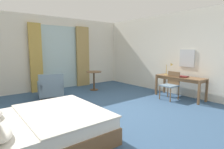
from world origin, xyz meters
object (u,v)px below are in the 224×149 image
object	(u,v)px
desk_lamp	(170,67)
round_cafe_table	(94,77)
bed	(40,128)
armchair_by_window	(50,88)
writing_desk	(180,79)
desk_chair	(171,84)
closed_book	(182,76)

from	to	relation	value
desk_lamp	round_cafe_table	world-z (taller)	desk_lamp
desk_lamp	round_cafe_table	xyz separation A→B (m)	(-1.63, 2.31, -0.45)
bed	armchair_by_window	xyz separation A→B (m)	(1.21, 2.79, 0.05)
writing_desk	round_cafe_table	size ratio (longest dim) A/B	2.15
desk_lamp	armchair_by_window	bearing A→B (deg)	147.15
bed	desk_chair	size ratio (longest dim) A/B	2.31
writing_desk	round_cafe_table	bearing A→B (deg)	119.53
writing_desk	closed_book	bearing A→B (deg)	-121.18
bed	round_cafe_table	size ratio (longest dim) A/B	2.78
desk_lamp	armchair_by_window	distance (m)	4.11
bed	desk_chair	xyz separation A→B (m)	(4.21, 0.24, 0.23)
bed	round_cafe_table	world-z (taller)	bed
bed	round_cafe_table	distance (m)	4.18
bed	armchair_by_window	size ratio (longest dim) A/B	2.18
bed	desk_lamp	xyz separation A→B (m)	(4.62, 0.59, 0.72)
armchair_by_window	desk_lamp	bearing A→B (deg)	-32.85
desk_lamp	armchair_by_window	xyz separation A→B (m)	(-3.41, 2.20, -0.67)
desk_chair	closed_book	distance (m)	0.42
writing_desk	desk_chair	size ratio (longest dim) A/B	1.79
desk_chair	armchair_by_window	xyz separation A→B (m)	(-3.00, 2.55, -0.18)
bed	writing_desk	world-z (taller)	bed
desk_chair	armchair_by_window	size ratio (longest dim) A/B	0.94
writing_desk	armchair_by_window	world-z (taller)	armchair_by_window
desk_chair	round_cafe_table	size ratio (longest dim) A/B	1.20
writing_desk	desk_lamp	bearing A→B (deg)	82.78
writing_desk	desk_chair	world-z (taller)	desk_chair
writing_desk	closed_book	world-z (taller)	closed_book
desk_lamp	closed_book	distance (m)	0.63
armchair_by_window	closed_book	bearing A→B (deg)	-40.03
bed	closed_book	distance (m)	4.52
bed	writing_desk	size ratio (longest dim) A/B	1.29
desk_chair	closed_book	size ratio (longest dim) A/B	2.66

